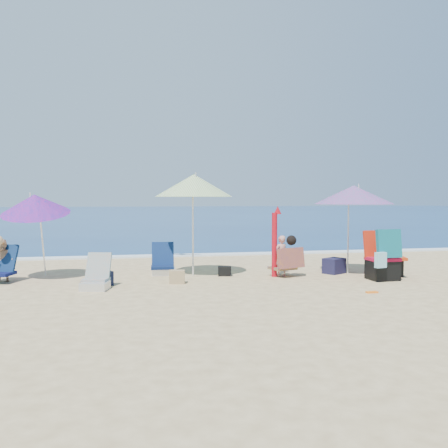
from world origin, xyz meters
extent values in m
plane|color=#D8BC84|center=(0.00, 0.00, 0.00)|extent=(120.00, 120.00, 0.00)
cube|color=navy|center=(0.00, 45.00, -0.05)|extent=(120.00, 80.00, 0.12)
cube|color=white|center=(0.00, 5.10, 0.02)|extent=(120.00, 0.50, 0.04)
cylinder|color=silver|center=(2.46, 1.24, 0.88)|extent=(0.04, 0.04, 1.75)
cone|color=#E71E90|center=(2.54, 1.17, 1.68)|extent=(2.00, 2.00, 0.39)
cylinder|color=white|center=(2.61, 1.09, 1.86)|extent=(0.03, 0.03, 0.11)
cylinder|color=white|center=(-0.84, 1.62, 0.98)|extent=(0.05, 0.05, 1.95)
cone|color=#539316|center=(-0.82, 1.54, 1.87)|extent=(2.11, 2.11, 0.46)
cylinder|color=white|center=(-0.79, 1.46, 2.08)|extent=(0.04, 0.04, 0.12)
cylinder|color=white|center=(-3.86, 1.92, 0.77)|extent=(0.08, 0.40, 1.50)
cone|color=#C01B86|center=(-3.96, 1.72, 1.50)|extent=(1.50, 1.55, 0.70)
cylinder|color=white|center=(-4.03, 1.67, 1.67)|extent=(0.03, 0.05, 0.11)
cylinder|color=#AD0C17|center=(0.77, 1.10, 0.66)|extent=(0.13, 0.13, 1.31)
cone|color=#A10B14|center=(0.85, 1.14, 1.37)|extent=(0.18, 0.18, 0.16)
cube|color=#0B1A40|center=(-1.46, 1.75, 0.17)|extent=(0.49, 0.44, 0.06)
cube|color=#0D214D|center=(-1.43, 2.03, 0.42)|extent=(0.48, 0.30, 0.50)
cube|color=white|center=(-1.43, 1.82, 0.07)|extent=(0.51, 0.46, 0.15)
cube|color=#E68051|center=(-2.75, 0.46, 0.16)|extent=(0.51, 0.48, 0.05)
cube|color=#CD7048|center=(-2.70, 0.61, 0.39)|extent=(0.48, 0.35, 0.46)
cube|color=silver|center=(-2.75, 0.31, 0.07)|extent=(0.54, 0.50, 0.14)
cube|color=red|center=(3.10, 0.56, 0.39)|extent=(0.63, 0.59, 0.06)
cube|color=red|center=(3.18, 0.88, 0.65)|extent=(0.54, 0.28, 0.52)
cube|color=black|center=(3.15, 0.78, 0.19)|extent=(0.60, 0.56, 0.37)
cube|color=#B20C2E|center=(2.75, 0.31, 0.41)|extent=(0.56, 0.50, 0.06)
cube|color=red|center=(2.75, 0.54, 0.69)|extent=(0.55, 0.17, 0.55)
cube|color=black|center=(2.75, 0.31, 0.20)|extent=(0.54, 0.48, 0.39)
cube|color=#097A7B|center=(2.76, 0.09, 0.74)|extent=(0.50, 0.19, 0.56)
cube|color=#87CBD9|center=(2.52, -0.05, 0.44)|extent=(0.23, 0.14, 0.29)
imported|color=tan|center=(0.92, 1.12, 0.42)|extent=(0.36, 0.30, 0.84)
cube|color=#2F0F69|center=(0.96, 1.14, 0.17)|extent=(0.58, 0.55, 0.06)
cube|color=#370E63|center=(1.08, 0.96, 0.39)|extent=(0.62, 0.40, 0.43)
sphere|color=black|center=(1.11, 1.02, 0.75)|extent=(0.21, 0.21, 0.21)
imported|color=tan|center=(-4.53, 1.55, 0.41)|extent=(0.47, 0.41, 0.82)
cube|color=#0D254A|center=(-4.52, 1.57, 0.45)|extent=(0.56, 0.42, 0.53)
cube|color=#191E37|center=(-2.64, 0.72, 0.13)|extent=(0.41, 0.36, 0.26)
cube|color=black|center=(-0.20, 1.42, 0.10)|extent=(0.30, 0.24, 0.20)
cube|color=#A1855C|center=(-1.27, 0.70, 0.12)|extent=(0.31, 0.24, 0.25)
cube|color=#191835|center=(2.16, 1.28, 0.16)|extent=(0.54, 0.51, 0.33)
cube|color=orange|center=(1.88, -0.92, 0.01)|extent=(0.20, 0.10, 0.03)
camera|label=1|loc=(-2.26, -8.67, 1.62)|focal=40.07mm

